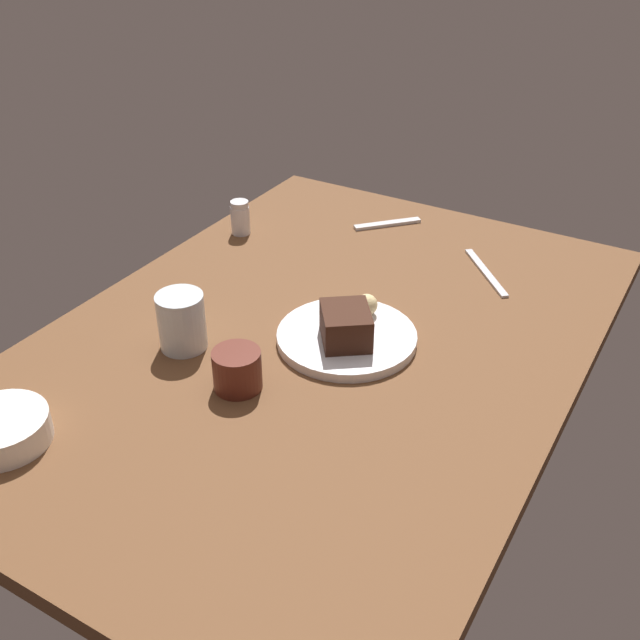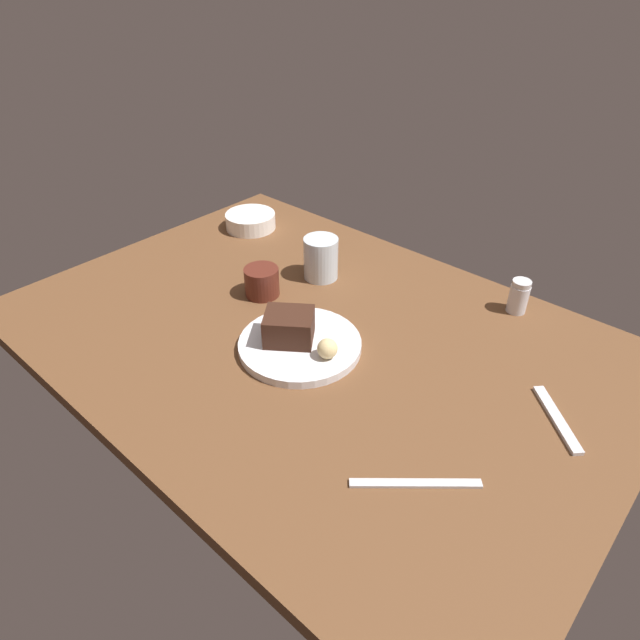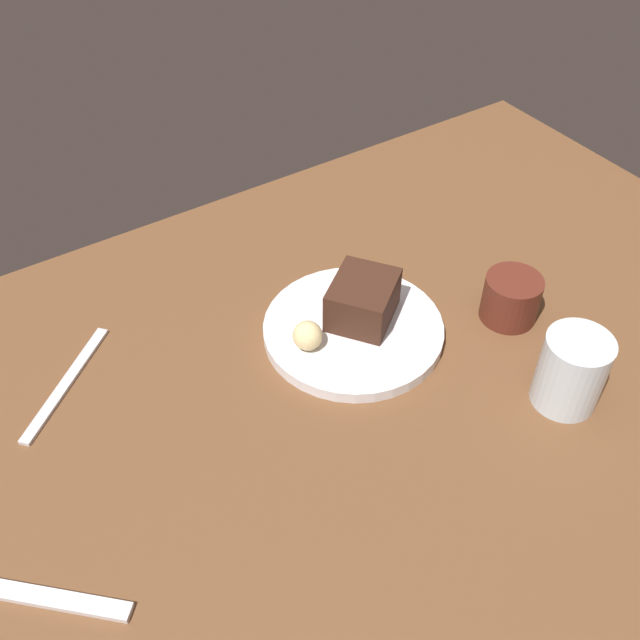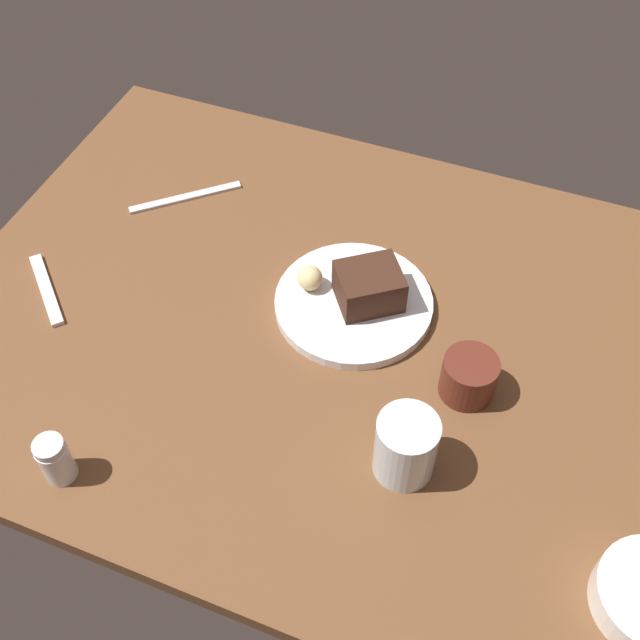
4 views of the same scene
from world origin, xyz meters
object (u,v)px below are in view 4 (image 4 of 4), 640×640
object	(u,v)px
dessert_plate	(354,303)
water_glass	(406,447)
chocolate_cake_slice	(369,286)
salt_shaker	(55,459)
dessert_spoon	(46,290)
butter_knife	(186,197)
coffee_cup	(469,377)
bread_roll	(310,278)

from	to	relation	value
dessert_plate	water_glass	xyz separation A→B (cm)	(14.79, -22.53, 4.01)
chocolate_cake_slice	salt_shaker	xyz separation A→B (cm)	(-26.83, -40.11, -0.92)
dessert_plate	water_glass	bearing A→B (deg)	-56.71
salt_shaker	dessert_spoon	distance (cm)	31.94
dessert_plate	dessert_spoon	size ratio (longest dim) A/B	1.56
chocolate_cake_slice	dessert_spoon	xyz separation A→B (cm)	(-46.11, -14.86, -4.15)
chocolate_cake_slice	butter_knife	bearing A→B (deg)	162.86
salt_shaker	butter_knife	bearing A→B (deg)	100.31
dessert_spoon	water_glass	bearing A→B (deg)	34.91
salt_shaker	butter_knife	world-z (taller)	salt_shaker
dessert_spoon	butter_knife	distance (cm)	27.85
chocolate_cake_slice	salt_shaker	bearing A→B (deg)	-123.78
chocolate_cake_slice	water_glass	xyz separation A→B (cm)	(12.86, -23.35, 0.32)
dessert_plate	butter_knife	world-z (taller)	dessert_plate
chocolate_cake_slice	salt_shaker	size ratio (longest dim) A/B	1.24
water_glass	coffee_cup	xyz separation A→B (cm)	(4.48, 14.15, -1.64)
salt_shaker	dessert_spoon	bearing A→B (deg)	127.36
dessert_plate	salt_shaker	bearing A→B (deg)	-122.36
coffee_cup	butter_knife	xyz separation A→B (cm)	(-53.50, 20.35, -2.94)
dessert_plate	bread_roll	world-z (taller)	bread_roll
bread_roll	dessert_spoon	xyz separation A→B (cm)	(-37.23, -14.08, -3.18)
dessert_plate	chocolate_cake_slice	bearing A→B (deg)	23.04
water_glass	butter_knife	world-z (taller)	water_glass
coffee_cup	butter_knife	distance (cm)	57.32
butter_knife	coffee_cup	bearing A→B (deg)	117.62
dessert_plate	water_glass	world-z (taller)	water_glass
water_glass	dessert_spoon	xyz separation A→B (cm)	(-58.97, 8.49, -4.48)
salt_shaker	coffee_cup	distance (cm)	53.91
bread_roll	coffee_cup	size ratio (longest dim) A/B	0.50
salt_shaker	chocolate_cake_slice	bearing A→B (deg)	56.22
dessert_plate	butter_knife	bearing A→B (deg)	160.72
water_glass	dessert_spoon	size ratio (longest dim) A/B	0.64
chocolate_cake_slice	dessert_spoon	bearing A→B (deg)	-162.14
butter_knife	water_glass	bearing A→B (deg)	103.31
coffee_cup	chocolate_cake_slice	bearing A→B (deg)	152.05
chocolate_cake_slice	dessert_spoon	distance (cm)	48.62
bread_roll	butter_knife	bearing A→B (deg)	156.38
dessert_plate	bread_roll	size ratio (longest dim) A/B	6.20
chocolate_cake_slice	dessert_plate	bearing A→B (deg)	-156.96
dessert_plate	water_glass	distance (cm)	27.24
chocolate_cake_slice	salt_shaker	distance (cm)	48.27
water_glass	bread_roll	bearing A→B (deg)	133.93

